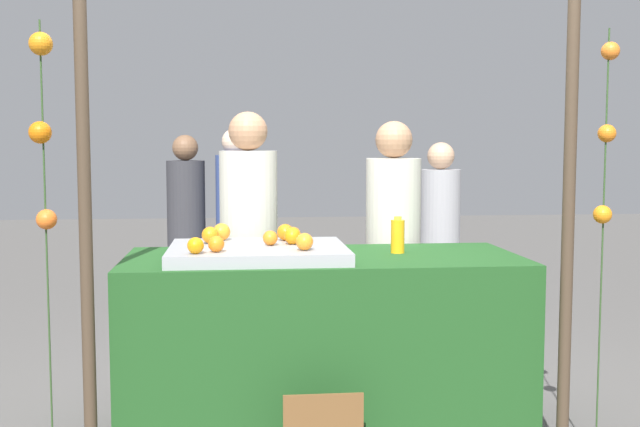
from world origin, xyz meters
name	(u,v)px	position (x,y,z in m)	size (l,w,h in m)	color
stall_counter	(323,346)	(0.00, 0.00, 0.46)	(1.97, 0.86, 0.92)	#1E4C1E
orange_tray	(258,252)	(-0.33, -0.05, 0.95)	(0.86, 0.69, 0.06)	#9EA0A5
orange_0	(216,244)	(-0.52, -0.24, 1.02)	(0.08, 0.08, 0.08)	orange
orange_1	(270,238)	(-0.27, -0.03, 1.02)	(0.07, 0.07, 0.07)	orange
orange_2	(292,236)	(-0.15, 0.00, 1.02)	(0.08, 0.08, 0.08)	orange
orange_3	(285,232)	(-0.18, 0.16, 1.03)	(0.09, 0.09, 0.09)	orange
orange_4	(305,242)	(-0.11, -0.23, 1.02)	(0.08, 0.08, 0.08)	orange
orange_5	(210,235)	(-0.56, 0.07, 1.03)	(0.09, 0.09, 0.09)	orange
orange_6	(196,246)	(-0.62, -0.29, 1.02)	(0.08, 0.08, 0.08)	orange
orange_7	(293,234)	(-0.14, 0.09, 1.02)	(0.08, 0.08, 0.08)	orange
orange_8	(222,232)	(-0.51, 0.19, 1.03)	(0.09, 0.09, 0.09)	orange
juice_bottle	(398,236)	(0.39, 0.06, 1.01)	(0.07, 0.07, 0.19)	#F3A615
vendor_left	(249,265)	(-0.36, 0.67, 0.78)	(0.33, 0.33, 1.67)	beige
vendor_right	(393,267)	(0.49, 0.66, 0.75)	(0.32, 0.32, 1.62)	beige
crowd_person_0	(187,236)	(-0.85, 2.60, 0.73)	(0.31, 0.31, 1.56)	#333338
crowd_person_1	(440,249)	(1.08, 1.83, 0.70)	(0.30, 0.30, 1.50)	#99999E
crowd_person_2	(236,234)	(-0.44, 2.53, 0.75)	(0.32, 0.32, 1.61)	#384C8C
canopy_post_left	(86,238)	(-1.07, -0.47, 1.08)	(0.06, 0.06, 2.16)	#473828
canopy_post_right	(568,232)	(1.07, -0.47, 1.08)	(0.06, 0.06, 2.16)	#473828
garland_strand_left	(42,129)	(-1.23, -0.47, 1.54)	(0.11, 0.10, 1.99)	#2D4C23
garland_strand_right	(606,143)	(1.23, -0.48, 1.48)	(0.10, 0.09, 1.99)	#2D4C23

